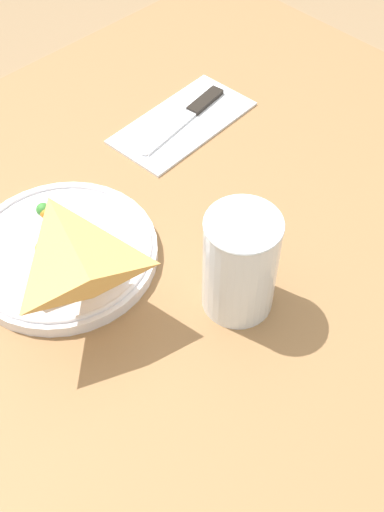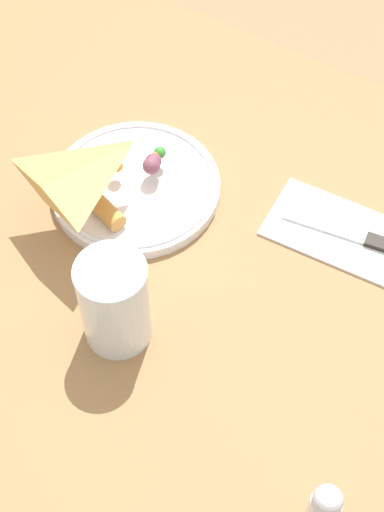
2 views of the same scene
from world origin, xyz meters
The scene contains 7 objects.
ground_plane centered at (0.00, 0.00, 0.00)m, with size 6.00×6.00×0.00m, color #997A56.
dining_table centered at (0.00, 0.00, 0.64)m, with size 1.08×0.87×0.74m.
plate_pizza centered at (0.09, -0.08, 0.76)m, with size 0.22×0.22×0.05m.
milk_glass centered at (-0.01, 0.11, 0.80)m, with size 0.08×0.08×0.13m.
napkin_folded centered at (-0.18, -0.16, 0.74)m, with size 0.22×0.12×0.00m.
butter_knife centered at (-0.19, -0.16, 0.75)m, with size 0.18×0.05×0.01m.
salt_shaker centered at (-0.31, 0.18, 0.78)m, with size 0.03×0.03×0.08m.
Camera 2 is at (-0.32, 0.45, 1.55)m, focal length 55.00 mm.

